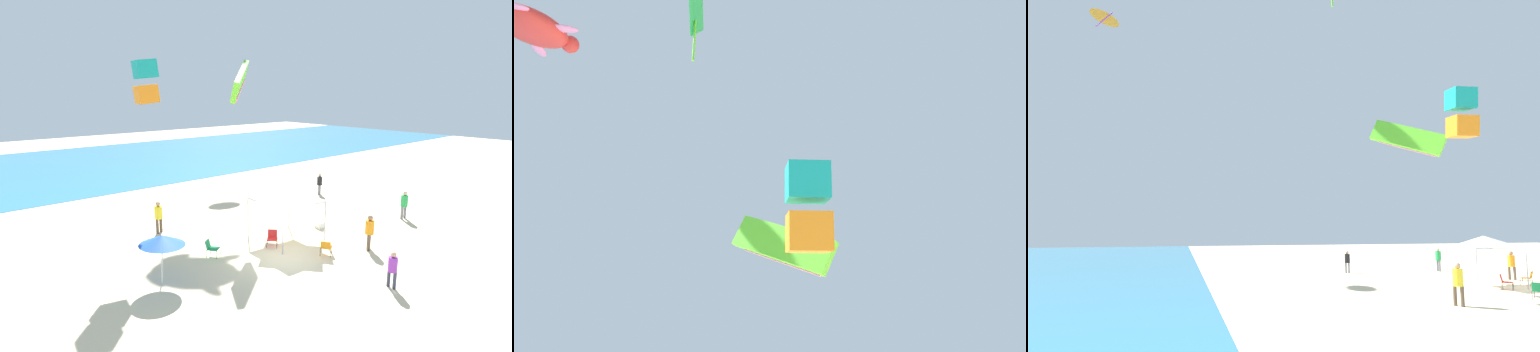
% 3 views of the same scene
% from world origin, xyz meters
% --- Properties ---
extents(kite_diamond_green, '(3.10, 0.85, 4.54)m').
position_xyz_m(kite_diamond_green, '(4.57, 10.04, 20.23)').
color(kite_diamond_green, green).
extents(kite_turtle_red, '(5.33, 5.33, 1.92)m').
position_xyz_m(kite_turtle_red, '(9.33, 19.00, 21.55)').
color(kite_turtle_red, red).
extents(kite_parafoil_lime, '(3.23, 3.44, 2.67)m').
position_xyz_m(kite_parafoil_lime, '(2.38, 6.36, 8.56)').
color(kite_parafoil_lime, '#66D82D').
extents(kite_box_teal, '(1.26, 1.19, 2.29)m').
position_xyz_m(kite_box_teal, '(-3.33, 7.01, 8.46)').
color(kite_box_teal, teal).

